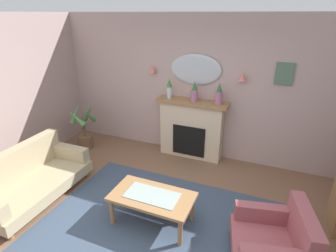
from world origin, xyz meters
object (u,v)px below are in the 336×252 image
(wall_sconce_left, at_px, (153,69))
(armchair_near_fireplace, at_px, (277,239))
(wall_mirror, at_px, (196,70))
(fireplace, at_px, (191,129))
(floral_couch, at_px, (29,178))
(mantel_vase_left, at_px, (195,93))
(coffee_table, at_px, (152,199))
(mantel_vase_right, at_px, (169,88))
(wall_sconce_right, at_px, (242,77))
(framed_picture, at_px, (284,74))
(mantel_vase_centre, at_px, (219,95))
(potted_plant_tall_palm, at_px, (84,129))

(wall_sconce_left, bearing_deg, armchair_near_fireplace, -39.43)
(wall_mirror, bearing_deg, armchair_near_fireplace, -51.73)
(armchair_near_fireplace, bearing_deg, wall_mirror, 128.27)
(fireplace, xyz_separation_m, floral_couch, (-1.89, -2.20, -0.25))
(mantel_vase_left, relative_size, wall_mirror, 0.39)
(floral_couch, bearing_deg, coffee_table, 6.08)
(mantel_vase_left, height_order, floral_couch, mantel_vase_left)
(mantel_vase_left, distance_m, wall_mirror, 0.43)
(mantel_vase_right, height_order, wall_sconce_right, wall_sconce_right)
(mantel_vase_right, height_order, wall_sconce_left, wall_sconce_left)
(framed_picture, distance_m, coffee_table, 2.89)
(wall_mirror, distance_m, armchair_near_fireplace, 3.06)
(framed_picture, distance_m, armchair_near_fireplace, 2.59)
(wall_sconce_left, distance_m, coffee_table, 2.62)
(mantel_vase_right, height_order, mantel_vase_left, mantel_vase_right)
(wall_mirror, bearing_deg, mantel_vase_right, -159.30)
(mantel_vase_centre, xyz_separation_m, floral_couch, (-2.39, -2.17, -1.01))
(mantel_vase_centre, distance_m, wall_sconce_left, 1.40)
(coffee_table, bearing_deg, wall_sconce_left, 114.88)
(mantel_vase_right, relative_size, floral_couch, 0.22)
(mantel_vase_right, bearing_deg, coffee_table, -73.95)
(mantel_vase_right, relative_size, wall_sconce_left, 2.73)
(mantel_vase_centre, relative_size, potted_plant_tall_palm, 0.42)
(wall_mirror, bearing_deg, wall_sconce_left, -176.63)
(potted_plant_tall_palm, bearing_deg, mantel_vase_right, 15.99)
(armchair_near_fireplace, bearing_deg, mantel_vase_left, 129.75)
(armchair_near_fireplace, bearing_deg, wall_sconce_right, 111.79)
(wall_sconce_right, bearing_deg, fireplace, -173.84)
(wall_mirror, height_order, framed_picture, wall_mirror)
(mantel_vase_centre, distance_m, armchair_near_fireplace, 2.51)
(fireplace, height_order, armchair_near_fireplace, fireplace)
(wall_mirror, height_order, armchair_near_fireplace, wall_mirror)
(mantel_vase_right, bearing_deg, potted_plant_tall_palm, -164.01)
(fireplace, relative_size, floral_couch, 0.79)
(armchair_near_fireplace, relative_size, potted_plant_tall_palm, 1.04)
(mantel_vase_centre, bearing_deg, fireplace, 176.76)
(fireplace, distance_m, wall_sconce_right, 1.38)
(mantel_vase_left, relative_size, mantel_vase_centre, 0.96)
(fireplace, xyz_separation_m, mantel_vase_left, (0.05, -0.03, 0.75))
(wall_sconce_right, height_order, framed_picture, framed_picture)
(armchair_near_fireplace, height_order, potted_plant_tall_palm, potted_plant_tall_palm)
(mantel_vase_centre, distance_m, wall_sconce_right, 0.50)
(mantel_vase_left, bearing_deg, floral_couch, -131.89)
(wall_sconce_right, bearing_deg, floral_couch, -140.18)
(mantel_vase_centre, height_order, floral_couch, mantel_vase_centre)
(fireplace, relative_size, coffee_table, 1.24)
(mantel_vase_left, distance_m, floral_couch, 3.08)
(framed_picture, height_order, floral_couch, framed_picture)
(fireplace, height_order, mantel_vase_left, mantel_vase_left)
(wall_mirror, bearing_deg, fireplace, -90.00)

